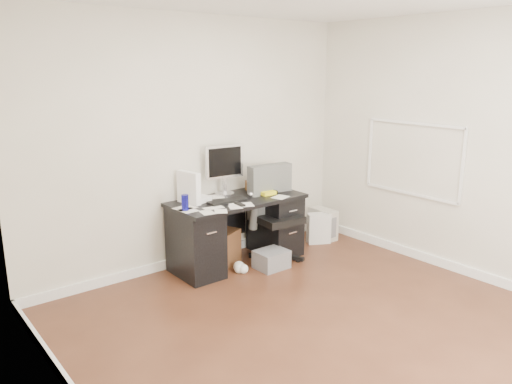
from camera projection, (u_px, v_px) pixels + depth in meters
ground at (325, 328)px, 4.23m from camera, size 4.00×4.00×0.00m
room_shell at (332, 133)px, 3.86m from camera, size 4.02×4.02×2.71m
desk at (237, 229)px, 5.56m from camera, size 1.50×0.70×0.75m
loose_papers at (225, 202)px, 5.32m from camera, size 1.10×0.60×0.00m
lcd_monitor at (224, 170)px, 5.57m from camera, size 0.48×0.31×0.58m
keyboard at (227, 201)px, 5.32m from camera, size 0.43×0.16×0.02m
computer_mouse at (251, 195)px, 5.53m from camera, size 0.06×0.06×0.06m
travel_mug at (185, 203)px, 5.00m from camera, size 0.09×0.09×0.16m
white_binder at (189, 188)px, 5.23m from camera, size 0.19×0.32×0.34m
magazine_file at (275, 177)px, 5.97m from camera, size 0.14×0.23×0.26m
pen_cup at (250, 179)px, 5.81m from camera, size 0.13×0.13×0.27m
yellow_book at (265, 192)px, 5.69m from camera, size 0.19×0.24×0.04m
paper_remote at (241, 204)px, 5.21m from camera, size 0.31×0.28×0.02m
office_chair at (278, 213)px, 5.67m from camera, size 0.67×0.67×1.07m
pc_tower at (323, 224)px, 6.42m from camera, size 0.18×0.40×0.39m
shopping_bag at (319, 228)px, 6.25m from camera, size 0.34×0.31×0.38m
wicker_basket at (217, 247)px, 5.57m from camera, size 0.52×0.52×0.39m
desk_printer at (271, 259)px, 5.48m from camera, size 0.34×0.28×0.20m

